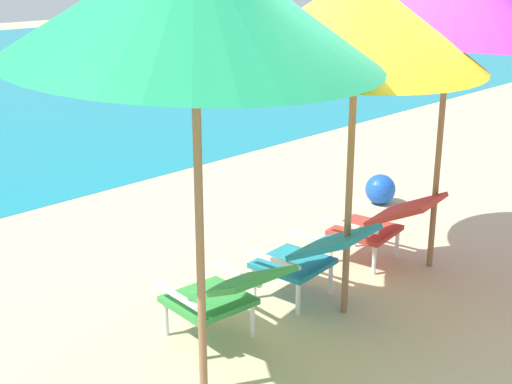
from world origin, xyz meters
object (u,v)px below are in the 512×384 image
lounge_chair_center (312,254)px  beach_umbrella_right (451,3)px  lounge_chair_left (224,293)px  beach_umbrella_center (357,19)px  lounge_chair_right (384,221)px  beach_ball (380,189)px

lounge_chair_center → beach_umbrella_right: beach_umbrella_right is taller
lounge_chair_left → beach_umbrella_center: 2.01m
beach_umbrella_right → lounge_chair_right: bearing=130.5°
lounge_chair_right → beach_ball: 1.63m
lounge_chair_right → beach_ball: (1.31, 0.94, -0.24)m
lounge_chair_right → beach_umbrella_right: beach_umbrella_right is taller
beach_umbrella_center → lounge_chair_right: bearing=18.1°
lounge_chair_left → lounge_chair_center: same height
beach_umbrella_center → beach_ball: beach_umbrella_center is taller
beach_umbrella_center → beach_ball: bearing=29.1°
lounge_chair_right → beach_ball: bearing=35.6°
beach_ball → beach_umbrella_center: bearing=-150.9°
lounge_chair_left → beach_umbrella_right: (2.15, -0.30, 1.80)m
lounge_chair_left → beach_umbrella_center: size_ratio=0.37×
lounge_chair_center → lounge_chair_right: same height
lounge_chair_right → beach_umbrella_center: size_ratio=0.38×
beach_umbrella_right → beach_ball: size_ratio=8.04×
beach_umbrella_center → lounge_chair_center: bearing=100.5°
lounge_chair_center → beach_ball: bearing=22.7°
beach_ball → lounge_chair_right: bearing=-144.4°
lounge_chair_right → beach_umbrella_center: (-0.92, -0.30, 1.75)m
lounge_chair_center → lounge_chair_left: bearing=179.9°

